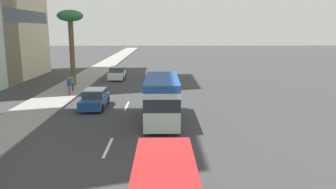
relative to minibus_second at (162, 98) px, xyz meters
name	(u,v)px	position (x,y,z in m)	size (l,w,h in m)	color
ground_plane	(135,89)	(13.35, 3.02, -1.74)	(198.00, 198.00, 0.00)	#38383A
sidewalk_right	(69,89)	(13.35, 10.26, -1.67)	(162.00, 3.97, 0.15)	gray
lane_stripe_mid	(108,147)	(-5.07, 3.02, -1.74)	(3.20, 0.16, 0.01)	silver
lane_stripe_far	(127,106)	(5.16, 3.02, -1.74)	(3.20, 0.16, 0.01)	silver
minibus_second	(162,98)	(0.00, 0.00, 0.00)	(6.83, 2.43, 3.19)	silver
car_third	(117,74)	(20.63, 5.88, -0.98)	(4.21, 1.96, 1.63)	white
car_fourth	(95,99)	(4.59, 5.64, -1.01)	(4.56, 1.90, 1.53)	#1E478C
pedestrian_near_lamp	(72,82)	(11.84, 9.40, -0.73)	(0.39, 0.36, 1.59)	navy
pedestrian_mid_block	(69,85)	(9.53, 9.12, -0.61)	(0.39, 0.35, 1.78)	red
palm_tree	(70,22)	(15.26, 10.17, 5.48)	(2.86, 2.86, 8.46)	brown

